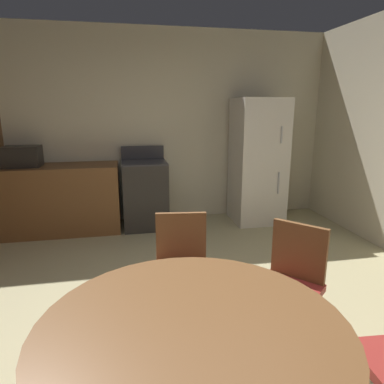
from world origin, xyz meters
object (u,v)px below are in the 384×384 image
Objects in this scene: refrigerator at (258,161)px; oven_range at (145,194)px; chair_north at (182,265)px; microwave at (22,156)px; chair_northeast at (291,280)px; dining_table at (193,356)px.

oven_range is at bearing 178.09° from refrigerator.
refrigerator is at bearing 153.99° from chair_north.
chair_north is at bearing -123.13° from refrigerator.
oven_range is 1.62m from microwave.
microwave is at bearing -179.86° from oven_range.
refrigerator is (1.61, -0.05, 0.41)m from oven_range.
chair_north is (-0.68, 0.37, 0.00)m from chair_northeast.
dining_table is at bearing -66.02° from microwave.
chair_northeast is (0.81, -2.70, 0.03)m from oven_range.
chair_northeast is (0.82, 0.71, -0.11)m from dining_table.
oven_range is at bearing 89.85° from dining_table.
oven_range reaches higher than dining_table.
chair_northeast is 0.78m from chair_north.
refrigerator is at bearing -0.92° from microwave.
refrigerator is 4.00× the size of microwave.
refrigerator is 3.73m from dining_table.
refrigerator is at bearing -1.91° from oven_range.
microwave reaches higher than oven_range.
microwave is (-1.52, -0.00, 0.56)m from oven_range.
chair_northeast is at bearing -73.29° from oven_range.
refrigerator is at bearing -147.81° from chair_northeast.
microwave reaches higher than chair_north.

